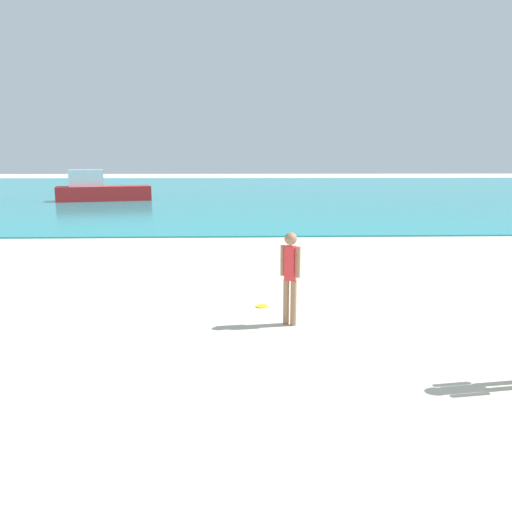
# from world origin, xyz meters

# --- Properties ---
(water) EXTENTS (160.00, 60.00, 0.06)m
(water) POSITION_xyz_m (0.00, 45.66, 0.03)
(water) COLOR teal
(water) RESTS_ON ground
(person_standing) EXTENTS (0.33, 0.24, 1.61)m
(person_standing) POSITION_xyz_m (0.78, 5.75, 0.92)
(person_standing) COLOR #936B4C
(person_standing) RESTS_ON ground
(frisbee) EXTENTS (0.23, 0.23, 0.03)m
(frisbee) POSITION_xyz_m (0.35, 6.82, 0.01)
(frisbee) COLOR yellow
(frisbee) RESTS_ON ground
(boat_near) EXTENTS (6.45, 3.48, 2.09)m
(boat_near) POSITION_xyz_m (-9.51, 32.19, 0.78)
(boat_near) COLOR red
(boat_near) RESTS_ON water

